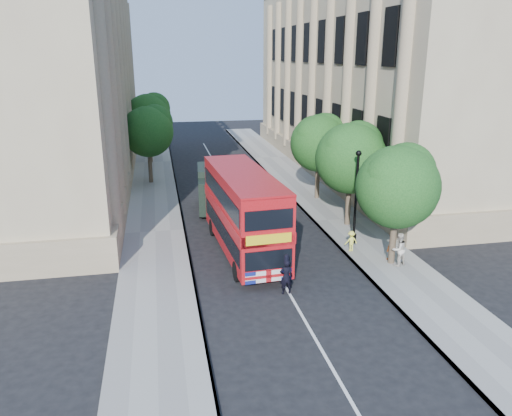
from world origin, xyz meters
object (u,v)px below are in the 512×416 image
lamp_post (356,201)px  box_van (214,190)px  woman_pedestrian (399,249)px  police_constable (286,277)px  double_decker_bus (244,210)px

lamp_post → box_van: size_ratio=1.01×
box_van → woman_pedestrian: bearing=-50.8°
police_constable → double_decker_bus: bearing=-80.1°
double_decker_bus → woman_pedestrian: double_decker_bus is taller
box_van → woman_pedestrian: (7.77, -11.24, -0.43)m
woman_pedestrian → police_constable: bearing=-5.0°
lamp_post → woman_pedestrian: 3.82m
police_constable → woman_pedestrian: (6.11, 1.64, 0.16)m
double_decker_bus → box_van: (-0.65, 7.89, -0.97)m
lamp_post → woman_pedestrian: size_ratio=3.06×
woman_pedestrian → lamp_post: bearing=-94.1°
box_van → police_constable: 13.00m
box_van → police_constable: (1.66, -12.88, -0.59)m
lamp_post → box_van: bearing=130.8°
box_van → police_constable: size_ratio=3.19×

